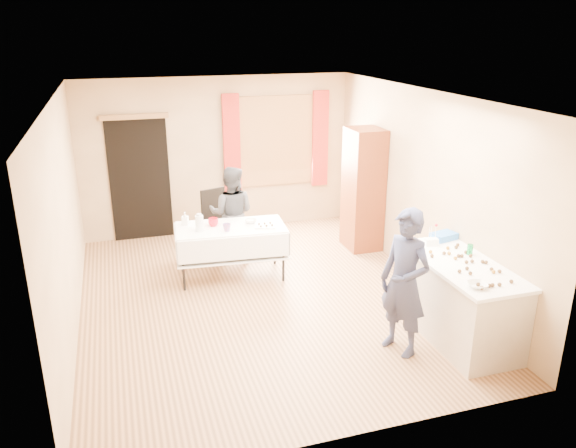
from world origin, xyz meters
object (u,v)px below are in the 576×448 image
object	(u,v)px
woman	(232,213)
girl	(405,283)
cabinet	(363,189)
chair	(219,234)
party_table	(231,247)
counter	(459,300)

from	to	relation	value
woman	girl	bearing A→B (deg)	133.40
cabinet	chair	size ratio (longest dim) A/B	1.93
party_table	girl	xyz separation A→B (m)	(1.36, -2.42, 0.36)
counter	chair	distance (m)	3.93
girl	chair	bearing A→B (deg)	178.25
cabinet	counter	distance (m)	2.89
chair	girl	bearing A→B (deg)	-87.11
party_table	girl	size ratio (longest dim) A/B	0.97
party_table	woman	size ratio (longest dim) A/B	1.10
girl	party_table	bearing A→B (deg)	-174.17
counter	girl	size ratio (longest dim) A/B	1.01
chair	woman	bearing A→B (deg)	-83.96
party_table	woman	xyz separation A→B (m)	(0.15, 0.65, 0.27)
girl	woman	bearing A→B (deg)	177.92
party_table	woman	bearing A→B (deg)	81.51
counter	woman	world-z (taller)	woman
cabinet	party_table	bearing A→B (deg)	-167.30
cabinet	girl	distance (m)	3.04
woman	chair	bearing A→B (deg)	-43.12
cabinet	party_table	size ratio (longest dim) A/B	1.21
chair	counter	bearing A→B (deg)	-76.51
cabinet	chair	world-z (taller)	cabinet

